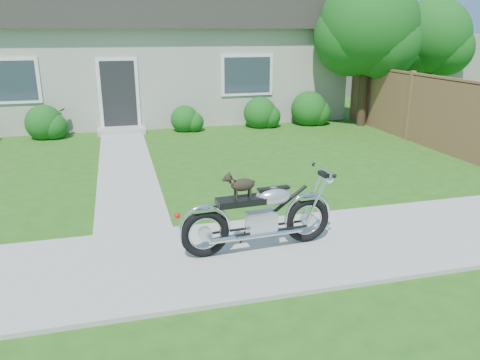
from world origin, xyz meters
name	(u,v)px	position (x,y,z in m)	size (l,w,h in m)	color
ground	(248,254)	(0.00, 0.00, 0.00)	(80.00, 80.00, 0.00)	#235114
sidewalk	(248,252)	(0.00, 0.00, 0.02)	(24.00, 2.20, 0.04)	#9E9B93
walkway	(126,165)	(-1.50, 5.00, 0.01)	(1.20, 8.00, 0.03)	#9E9B93
house	(158,53)	(0.00, 11.99, 2.16)	(12.60, 7.03, 4.50)	#B7B0A5
fence	(409,106)	(6.30, 5.75, 0.94)	(0.12, 6.62, 1.90)	#925C41
tree_near	(373,30)	(6.15, 7.81, 2.97)	(3.02, 3.02, 4.63)	#3D2B1C
tree_far	(437,39)	(9.95, 9.80, 2.63)	(2.72, 2.68, 4.11)	#3D2B1C
shrub_row	(189,116)	(0.52, 8.50, 0.44)	(10.99, 1.17, 1.17)	#144E15
potted_plant_left	(54,123)	(-3.38, 8.55, 0.41)	(0.74, 0.64, 0.82)	#1D5416
potted_plant_right	(191,118)	(0.60, 8.55, 0.37)	(0.42, 0.42, 0.74)	#1C621B
motorcycle_with_dog	(261,215)	(0.19, 0.04, 0.54)	(2.22, 0.60, 1.13)	black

